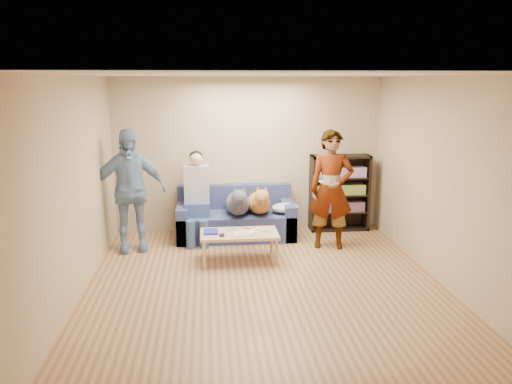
{
  "coord_description": "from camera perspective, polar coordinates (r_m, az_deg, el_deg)",
  "views": [
    {
      "loc": [
        -0.7,
        -5.83,
        2.54
      ],
      "look_at": [
        0.0,
        1.2,
        0.95
      ],
      "focal_mm": 35.0,
      "sensor_mm": 36.0,
      "label": 1
    }
  ],
  "objects": [
    {
      "name": "notebook_blue",
      "position": [
        7.15,
        -5.17,
        -4.52
      ],
      "size": [
        0.2,
        0.26,
        0.03
      ],
      "primitive_type": "cube",
      "color": "#1C249A",
      "rests_on": "coffee_table"
    },
    {
      "name": "headphone_cup_b",
      "position": [
        7.18,
        -0.37,
        -4.4
      ],
      "size": [
        0.07,
        0.07,
        0.02
      ],
      "primitive_type": "cylinder",
      "color": "white",
      "rests_on": "coffee_table"
    },
    {
      "name": "wallet",
      "position": [
        6.99,
        -3.92,
        -4.94
      ],
      "size": [
        0.07,
        0.12,
        0.02
      ],
      "primitive_type": "cube",
      "color": "black",
      "rests_on": "coffee_table"
    },
    {
      "name": "dog_gray",
      "position": [
        7.96,
        -2.1,
        -1.24
      ],
      "size": [
        0.39,
        1.24,
        0.57
      ],
      "color": "#4F525A",
      "rests_on": "sofa"
    },
    {
      "name": "sofa",
      "position": [
        8.26,
        -2.35,
        -3.21
      ],
      "size": [
        1.9,
        0.85,
        0.82
      ],
      "color": "#515B93",
      "rests_on": "ground"
    },
    {
      "name": "pen_black",
      "position": [
        7.29,
        -1.09,
        -4.18
      ],
      "size": [
        0.13,
        0.08,
        0.01
      ],
      "primitive_type": "cylinder",
      "rotation": [
        0.0,
        1.57,
        -0.52
      ],
      "color": "black",
      "rests_on": "coffee_table"
    },
    {
      "name": "person_seated",
      "position": [
        8.0,
        -6.78,
        -0.17
      ],
      "size": [
        0.4,
        0.73,
        1.47
      ],
      "color": "#3D5486",
      "rests_on": "sofa"
    },
    {
      "name": "camera_silver",
      "position": [
        7.22,
        -2.95,
        -4.21
      ],
      "size": [
        0.11,
        0.06,
        0.05
      ],
      "primitive_type": "cube",
      "color": "silver",
      "rests_on": "coffee_table"
    },
    {
      "name": "magazine",
      "position": [
        7.04,
        -1.24,
        -4.67
      ],
      "size": [
        0.22,
        0.17,
        0.01
      ],
      "primitive_type": "cube",
      "color": "beige",
      "rests_on": "coffee_table"
    },
    {
      "name": "person_standing_right",
      "position": [
        7.66,
        8.59,
        0.25
      ],
      "size": [
        0.74,
        0.56,
        1.82
      ],
      "primitive_type": "imported",
      "rotation": [
        0.0,
        0.0,
        -0.2
      ],
      "color": "gray",
      "rests_on": "ground"
    },
    {
      "name": "controller_a",
      "position": [
        7.23,
        0.23,
        -4.25
      ],
      "size": [
        0.04,
        0.13,
        0.03
      ],
      "primitive_type": "cube",
      "color": "white",
      "rests_on": "coffee_table"
    },
    {
      "name": "dog_tan",
      "position": [
        8.04,
        0.4,
        -1.16
      ],
      "size": [
        0.37,
        1.15,
        0.54
      ],
      "color": "#B87E38",
      "rests_on": "sofa"
    },
    {
      "name": "coffee_table",
      "position": [
        7.13,
        -1.93,
        -5.02
      ],
      "size": [
        1.1,
        0.6,
        0.42
      ],
      "color": "tan",
      "rests_on": "ground"
    },
    {
      "name": "held_controller",
      "position": [
        7.39,
        7.5,
        1.18
      ],
      "size": [
        0.06,
        0.13,
        0.03
      ],
      "primitive_type": "cube",
      "rotation": [
        0.0,
        0.0,
        0.15
      ],
      "color": "silver",
      "rests_on": "person_standing_right"
    },
    {
      "name": "ground",
      "position": [
        6.4,
        1.08,
        -10.71
      ],
      "size": [
        5.0,
        5.0,
        0.0
      ],
      "primitive_type": "plane",
      "color": "brown",
      "rests_on": "ground"
    },
    {
      "name": "wall_left",
      "position": [
        6.16,
        -20.13,
        0.29
      ],
      "size": [
        0.0,
        5.0,
        5.0
      ],
      "primitive_type": "plane",
      "rotation": [
        1.57,
        0.0,
        1.57
      ],
      "color": "tan",
      "rests_on": "ground"
    },
    {
      "name": "bookshelf",
      "position": [
        8.67,
        9.5,
        0.11
      ],
      "size": [
        1.0,
        0.34,
        1.3
      ],
      "color": "black",
      "rests_on": "ground"
    },
    {
      "name": "wall_right",
      "position": [
        6.65,
        20.76,
        1.11
      ],
      "size": [
        0.0,
        5.0,
        5.0
      ],
      "primitive_type": "plane",
      "rotation": [
        1.57,
        0.0,
        -1.57
      ],
      "color": "tan",
      "rests_on": "ground"
    },
    {
      "name": "ceiling",
      "position": [
        5.87,
        1.19,
        13.27
      ],
      "size": [
        5.0,
        5.0,
        0.0
      ],
      "primitive_type": "plane",
      "rotation": [
        3.14,
        0.0,
        0.0
      ],
      "color": "white",
      "rests_on": "ground"
    },
    {
      "name": "controller_b",
      "position": [
        7.16,
        0.94,
        -4.41
      ],
      "size": [
        0.09,
        0.06,
        0.03
      ],
      "primitive_type": "cube",
      "color": "silver",
      "rests_on": "coffee_table"
    },
    {
      "name": "wall_front",
      "position": [
        3.62,
        5.86,
        -7.39
      ],
      "size": [
        4.5,
        0.0,
        4.5
      ],
      "primitive_type": "plane",
      "rotation": [
        -1.57,
        0.0,
        0.0
      ],
      "color": "tan",
      "rests_on": "ground"
    },
    {
      "name": "blanket",
      "position": [
        8.13,
        3.39,
        -1.83
      ],
      "size": [
        0.45,
        0.38,
        0.16
      ],
      "primitive_type": "ellipsoid",
      "color": "#A1A0A5",
      "rests_on": "sofa"
    },
    {
      "name": "person_standing_left",
      "position": [
        7.68,
        -14.3,
        0.18
      ],
      "size": [
        1.16,
        0.68,
        1.86
      ],
      "primitive_type": "imported",
      "rotation": [
        0.0,
        0.0,
        0.22
      ],
      "color": "#7D9FC8",
      "rests_on": "ground"
    },
    {
      "name": "headphone_cup_a",
      "position": [
        7.11,
        -0.31,
        -4.58
      ],
      "size": [
        0.07,
        0.07,
        0.02
      ],
      "primitive_type": "cylinder",
      "color": "silver",
      "rests_on": "coffee_table"
    },
    {
      "name": "papers",
      "position": [
        7.02,
        -1.47,
        -4.83
      ],
      "size": [
        0.26,
        0.2,
        0.02
      ],
      "primitive_type": "cube",
      "color": "silver",
      "rests_on": "coffee_table"
    },
    {
      "name": "wall_back",
      "position": [
        8.45,
        -0.88,
        4.24
      ],
      "size": [
        4.5,
        0.0,
        4.5
      ],
      "primitive_type": "plane",
      "rotation": [
        1.57,
        0.0,
        0.0
      ],
      "color": "tan",
      "rests_on": "ground"
    },
    {
      "name": "pen_orange",
      "position": [
        6.96,
        -2.01,
        -5.02
      ],
      "size": [
        0.13,
        0.06,
        0.01
      ],
      "primitive_type": "cylinder",
      "rotation": [
        0.0,
        1.57,
        0.35
      ],
      "color": "#D0561D",
      "rests_on": "coffee_table"
    }
  ]
}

